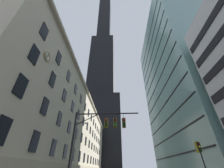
% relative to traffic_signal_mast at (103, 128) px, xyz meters
% --- Properties ---
extents(station_building, '(16.26, 73.97, 22.14)m').
position_rel_traffic_signal_mast_xyz_m(station_building, '(-15.55, 28.69, 5.88)').
color(station_building, '#BCAF93').
rests_on(station_building, ground).
extents(dark_skyscraper, '(29.95, 29.95, 219.77)m').
position_rel_traffic_signal_mast_xyz_m(dark_skyscraper, '(-11.75, 80.17, 60.03)').
color(dark_skyscraper, black).
rests_on(dark_skyscraper, ground).
extents(glass_office_midrise, '(19.50, 34.48, 50.58)m').
position_rel_traffic_signal_mast_xyz_m(glass_office_midrise, '(23.94, 21.25, 20.13)').
color(glass_office_midrise, gray).
rests_on(glass_office_midrise, ground).
extents(traffic_signal_mast, '(7.37, 0.63, 6.90)m').
position_rel_traffic_signal_mast_xyz_m(traffic_signal_mast, '(0.00, 0.00, 0.00)').
color(traffic_signal_mast, black).
rests_on(traffic_signal_mast, sidewalk_left).
extents(traffic_light_near_right, '(0.40, 0.63, 3.73)m').
position_rel_traffic_signal_mast_xyz_m(traffic_light_near_right, '(10.19, 1.13, -2.03)').
color(traffic_light_near_right, black).
rests_on(traffic_light_near_right, sidewalk_right).
extents(street_lamppost, '(2.02, 0.32, 8.36)m').
position_rel_traffic_signal_mast_xyz_m(street_lamppost, '(-5.42, 8.68, -0.12)').
color(street_lamppost, '#47474C').
rests_on(street_lamppost, sidewalk_left).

